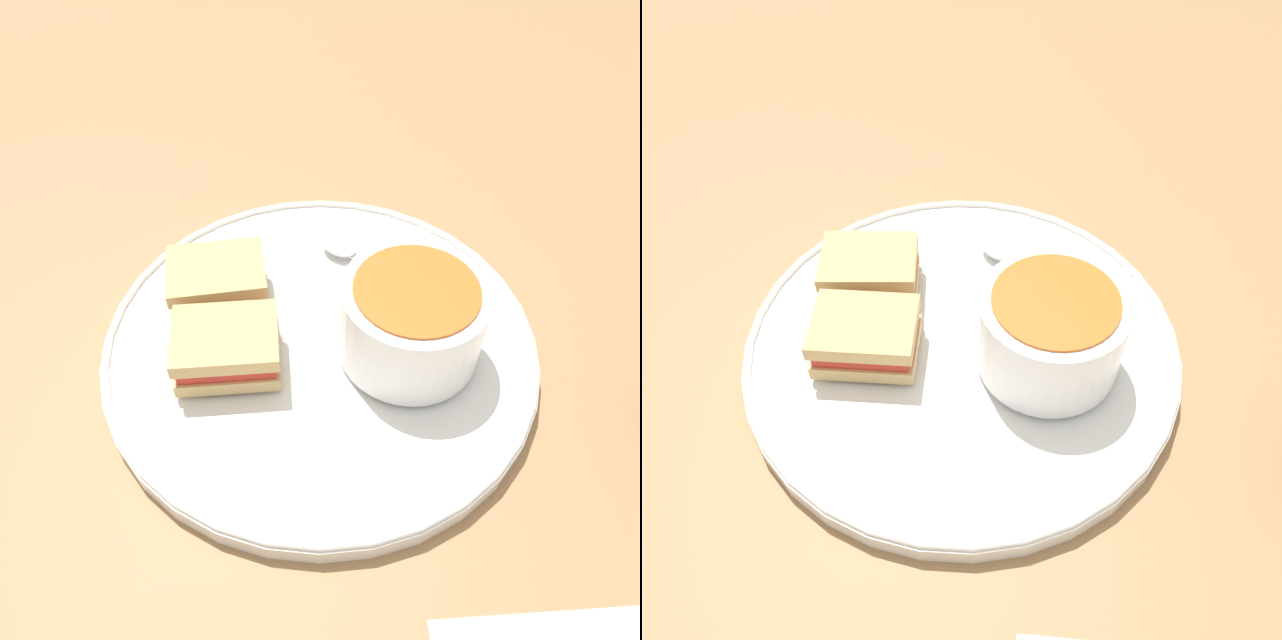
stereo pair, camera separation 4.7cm
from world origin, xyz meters
TOP-DOWN VIEW (x-y plane):
  - ground_plane at (0.00, 0.00)m, footprint 2.40×2.40m
  - plate at (0.00, 0.00)m, footprint 0.34×0.34m
  - soup_bowl at (-0.03, -0.06)m, footprint 0.10×0.10m
  - spoon at (0.09, -0.04)m, footprint 0.10×0.08m
  - sandwich_half_near at (0.06, 0.07)m, footprint 0.06×0.08m
  - sandwich_half_far at (-0.01, 0.07)m, footprint 0.07×0.08m

SIDE VIEW (x-z plane):
  - ground_plane at x=0.00m, z-range 0.00..0.00m
  - plate at x=0.00m, z-range 0.00..0.02m
  - spoon at x=0.09m, z-range 0.02..0.03m
  - sandwich_half_near at x=0.06m, z-range 0.02..0.06m
  - sandwich_half_far at x=-0.01m, z-range 0.02..0.06m
  - soup_bowl at x=-0.03m, z-range 0.02..0.09m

